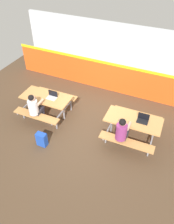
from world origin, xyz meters
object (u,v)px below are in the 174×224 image
(laptop_dark, at_px, (143,120))
(backpack_dark, at_px, (42,139))
(student_nearer, at_px, (35,107))
(picnic_table_left, at_px, (46,101))
(laptop_silver, at_px, (52,96))
(picnic_table_right, at_px, (133,124))
(student_further, at_px, (122,131))

(laptop_dark, bearing_deg, backpack_dark, -150.96)
(student_nearer, bearing_deg, picnic_table_left, 85.42)
(student_nearer, bearing_deg, backpack_dark, -47.44)
(picnic_table_left, bearing_deg, student_nearer, -94.58)
(laptop_silver, xyz_separation_m, backpack_dark, (0.38, -1.30, -0.57))
(student_nearer, xyz_separation_m, laptop_dark, (3.18, 0.71, 0.08))
(picnic_table_right, xyz_separation_m, student_further, (-0.17, -0.56, 0.14))
(student_further, distance_m, laptop_dark, 0.74)
(laptop_silver, height_order, laptop_dark, same)
(picnic_table_left, bearing_deg, picnic_table_right, 2.22)
(student_nearer, distance_m, laptop_silver, 0.66)
(picnic_table_right, distance_m, laptop_dark, 0.33)
(student_nearer, bearing_deg, picnic_table_right, 12.88)
(backpack_dark, bearing_deg, student_further, 20.79)
(student_further, bearing_deg, laptop_silver, 168.92)
(laptop_silver, distance_m, backpack_dark, 1.47)
(picnic_table_right, height_order, laptop_silver, laptop_silver)
(student_further, xyz_separation_m, laptop_dark, (0.41, 0.60, 0.08))
(student_nearer, xyz_separation_m, student_further, (2.76, 0.11, 0.00))
(student_nearer, relative_size, laptop_silver, 3.72)
(student_further, xyz_separation_m, backpack_dark, (-2.12, -0.81, -0.49))
(laptop_dark, bearing_deg, picnic_table_right, -170.31)
(picnic_table_left, distance_m, backpack_dark, 1.43)
(laptop_silver, height_order, backpack_dark, laptop_silver)
(picnic_table_right, distance_m, student_nearer, 3.01)
(student_further, bearing_deg, picnic_table_left, 170.64)
(picnic_table_left, height_order, backpack_dark, picnic_table_left)
(picnic_table_left, distance_m, laptop_silver, 0.31)
(picnic_table_right, xyz_separation_m, backpack_dark, (-2.29, -1.37, -0.36))
(picnic_table_left, relative_size, student_nearer, 1.35)
(picnic_table_right, bearing_deg, student_further, -106.50)
(picnic_table_left, bearing_deg, backpack_dark, -64.63)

